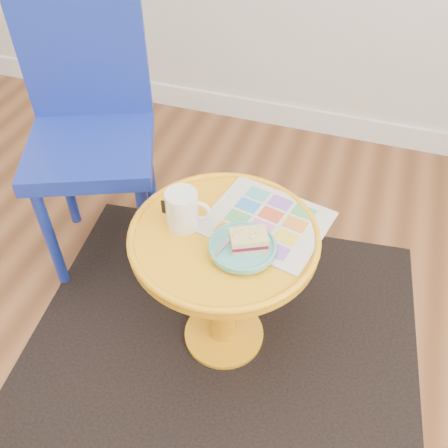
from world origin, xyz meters
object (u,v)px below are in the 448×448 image
(side_table, at_px, (224,268))
(mug, at_px, (183,209))
(chair, at_px, (90,121))
(plate, at_px, (242,247))
(newspaper, at_px, (266,222))

(side_table, distance_m, mug, 0.24)
(side_table, relative_size, chair, 0.56)
(side_table, relative_size, plate, 2.97)
(side_table, height_order, plate, plate)
(side_table, distance_m, plate, 0.18)
(chair, relative_size, plate, 5.31)
(newspaper, bearing_deg, plate, -91.10)
(mug, bearing_deg, plate, -19.66)
(mug, xyz_separation_m, plate, (0.18, -0.05, -0.04))
(side_table, relative_size, mug, 4.18)
(chair, height_order, plate, chair)
(newspaper, xyz_separation_m, plate, (-0.03, -0.13, 0.02))
(side_table, xyz_separation_m, newspaper, (0.10, 0.08, 0.14))
(side_table, bearing_deg, newspaper, 40.09)
(newspaper, relative_size, mug, 2.56)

